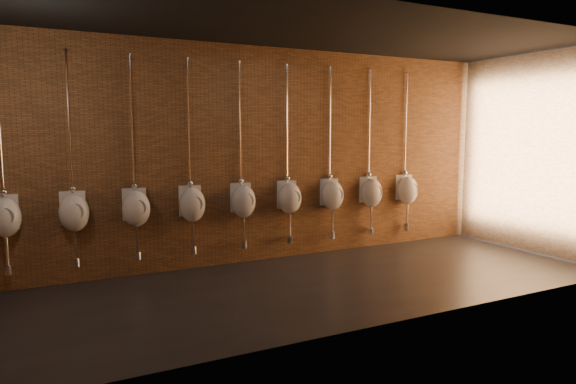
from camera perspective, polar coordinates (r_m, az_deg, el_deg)
name	(u,v)px	position (r m, az deg, el deg)	size (l,w,h in m)	color
ground	(303,286)	(6.62, 1.70, -10.45)	(8.50, 8.50, 0.00)	black
room_shell	(304,127)	(6.32, 1.76, 7.24)	(8.54, 3.04, 3.22)	black
urinal_0	(5,216)	(6.99, -28.96, -2.37)	(0.42, 0.38, 2.72)	white
urinal_1	(74,212)	(7.00, -22.70, -2.03)	(0.42, 0.38, 2.72)	white
urinal_2	(136,208)	(7.10, -16.53, -1.66)	(0.42, 0.38, 2.72)	white
urinal_3	(192,204)	(7.27, -10.60, -1.30)	(0.42, 0.38, 2.72)	white
urinal_4	(243,200)	(7.52, -5.01, -0.94)	(0.42, 0.38, 2.72)	white
urinal_5	(290,197)	(7.84, 0.18, -0.60)	(0.42, 0.38, 2.72)	white
urinal_6	(332,195)	(8.22, 4.93, -0.28)	(0.42, 0.38, 2.72)	white
urinal_7	(371,192)	(8.64, 9.24, 0.01)	(0.42, 0.38, 2.72)	white
urinal_8	(407,190)	(9.11, 13.12, 0.27)	(0.42, 0.38, 2.72)	white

